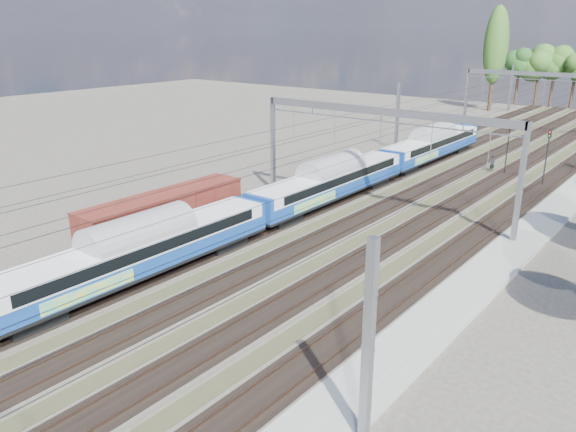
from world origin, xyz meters
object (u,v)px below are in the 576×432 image
Objects in this scene: emu_train at (329,178)px; signal_far at (547,152)px; freight_boxcar at (165,214)px; signal_near at (508,142)px; worker at (492,163)px.

signal_far is at bearing 54.37° from emu_train.
signal_far is at bearing 61.93° from freight_boxcar.
signal_near is 5.11m from signal_far.
freight_boxcar is 7.04× the size of worker.
signal_far is (4.54, -2.34, 0.00)m from signal_near.
signal_far reaches higher than emu_train.
signal_near is (8.72, 20.85, 0.99)m from emu_train.
emu_train is at bearing -102.18° from signal_near.
freight_boxcar is (-4.50, -14.80, -0.42)m from emu_train.
freight_boxcar is at bearing -106.92° from emu_train.
emu_train reaches higher than worker.
signal_far is at bearing -98.83° from worker.
emu_train is 11.21× the size of signal_near.
emu_train is 22.79m from signal_far.
freight_boxcar is 2.42× the size of signal_far.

